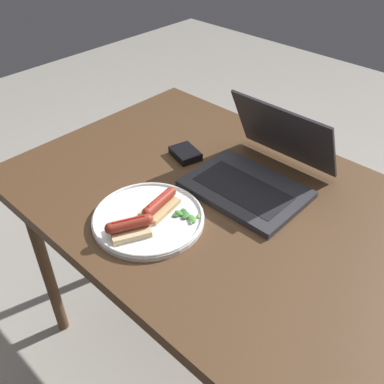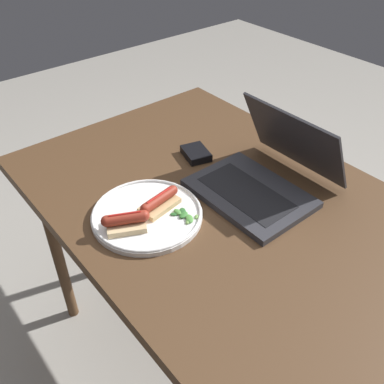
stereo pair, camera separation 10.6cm
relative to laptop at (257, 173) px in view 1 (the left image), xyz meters
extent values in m
plane|color=#9E998E|center=(0.01, -0.11, -0.78)|extent=(6.00, 6.00, 0.00)
cube|color=#4C331E|center=(0.01, -0.11, -0.06)|extent=(1.25, 0.80, 0.04)
cylinder|color=#4C331E|center=(-0.53, 0.21, -0.43)|extent=(0.04, 0.04, 0.71)
cylinder|color=#4C331E|center=(-0.53, -0.43, -0.43)|extent=(0.04, 0.04, 0.71)
cube|color=#2D2D33|center=(0.00, -0.05, -0.03)|extent=(0.31, 0.22, 0.02)
cube|color=black|center=(0.00, -0.06, -0.02)|extent=(0.25, 0.12, 0.00)
cube|color=#2D2D33|center=(0.00, 0.11, 0.07)|extent=(0.31, 0.10, 0.19)
cube|color=black|center=(0.00, 0.11, 0.08)|extent=(0.28, 0.09, 0.17)
cylinder|color=white|center=(-0.10, -0.31, -0.03)|extent=(0.28, 0.28, 0.01)
torus|color=white|center=(-0.10, -0.31, -0.02)|extent=(0.28, 0.28, 0.01)
cube|color=#D6B784|center=(-0.09, -0.37, -0.02)|extent=(0.10, 0.11, 0.02)
cylinder|color=maroon|center=(-0.09, -0.37, 0.00)|extent=(0.06, 0.09, 0.03)
sphere|color=maroon|center=(-0.11, -0.41, 0.00)|extent=(0.03, 0.03, 0.03)
sphere|color=maroon|center=(-0.07, -0.33, 0.00)|extent=(0.03, 0.03, 0.03)
cylinder|color=red|center=(-0.09, -0.37, 0.02)|extent=(0.04, 0.07, 0.01)
cube|color=tan|center=(-0.10, -0.27, -0.02)|extent=(0.07, 0.11, 0.01)
cylinder|color=maroon|center=(-0.10, -0.27, 0.00)|extent=(0.04, 0.10, 0.03)
sphere|color=maroon|center=(-0.11, -0.22, 0.00)|extent=(0.03, 0.03, 0.03)
sphere|color=maroon|center=(-0.09, -0.32, 0.00)|extent=(0.03, 0.03, 0.03)
cylinder|color=red|center=(-0.10, -0.27, 0.01)|extent=(0.02, 0.08, 0.01)
ellipsoid|color=#2D662D|center=(-0.05, -0.23, -0.02)|extent=(0.03, 0.03, 0.01)
ellipsoid|color=#2D662D|center=(-0.05, -0.26, -0.02)|extent=(0.02, 0.02, 0.00)
ellipsoid|color=#709E4C|center=(-0.01, -0.25, -0.02)|extent=(0.02, 0.02, 0.01)
ellipsoid|color=#4C8E3D|center=(-0.05, -0.25, -0.02)|extent=(0.02, 0.01, 0.01)
ellipsoid|color=#387A33|center=(-0.04, -0.24, -0.02)|extent=(0.02, 0.03, 0.01)
ellipsoid|color=#709E4C|center=(-0.01, -0.22, -0.02)|extent=(0.02, 0.02, 0.00)
ellipsoid|color=#4C8E3D|center=(-0.02, -0.24, -0.02)|extent=(0.04, 0.03, 0.01)
ellipsoid|color=#387A33|center=(-0.05, -0.24, -0.02)|extent=(0.01, 0.02, 0.01)
cube|color=black|center=(-0.24, -0.03, -0.03)|extent=(0.11, 0.09, 0.02)
camera|label=1|loc=(0.52, -0.81, 0.67)|focal=40.00mm
camera|label=2|loc=(0.59, -0.73, 0.67)|focal=40.00mm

